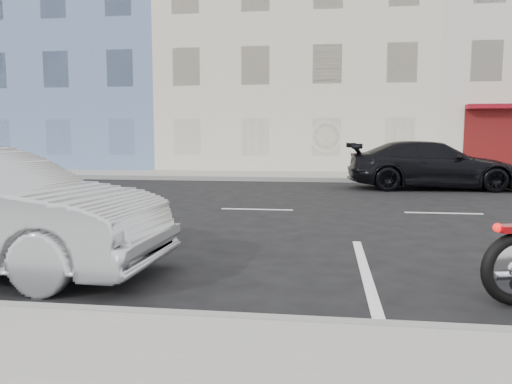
% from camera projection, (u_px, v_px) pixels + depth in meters
% --- Properties ---
extents(ground, '(120.00, 120.00, 0.00)m').
position_uv_depth(ground, '(348.00, 211.00, 10.86)').
color(ground, black).
rests_on(ground, ground).
extents(sidewalk_far, '(80.00, 3.40, 0.15)m').
position_uv_depth(sidewalk_far, '(213.00, 175.00, 20.10)').
color(sidewalk_far, gray).
rests_on(sidewalk_far, ground).
extents(curb_far, '(80.00, 0.12, 0.16)m').
position_uv_depth(curb_far, '(203.00, 178.00, 18.43)').
color(curb_far, gray).
rests_on(curb_far, ground).
extents(bldg_blue, '(12.00, 12.00, 13.00)m').
position_uv_depth(bldg_blue, '(86.00, 50.00, 28.11)').
color(bldg_blue, slate).
rests_on(bldg_blue, ground).
extents(bldg_cream, '(12.00, 12.00, 11.50)m').
position_uv_depth(bldg_cream, '(299.00, 59.00, 26.54)').
color(bldg_cream, beige).
rests_on(bldg_cream, ground).
extents(car_far, '(5.21, 2.33, 1.49)m').
position_uv_depth(car_far, '(431.00, 165.00, 15.44)').
color(car_far, black).
rests_on(car_far, ground).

